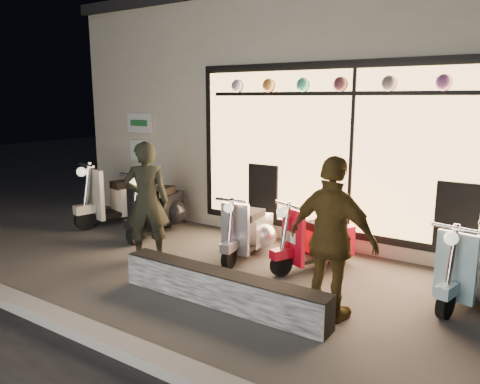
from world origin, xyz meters
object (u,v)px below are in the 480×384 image
at_px(graffiti_barrier, 221,288).
at_px(man, 147,202).
at_px(scooter_red, 321,241).
at_px(scooter_silver, 250,230).
at_px(woman, 332,240).

height_order(graffiti_barrier, man, man).
relative_size(graffiti_barrier, scooter_red, 2.08).
height_order(graffiti_barrier, scooter_silver, scooter_silver).
height_order(graffiti_barrier, scooter_red, scooter_red).
bearing_deg(woman, graffiti_barrier, 27.23).
bearing_deg(graffiti_barrier, man, 159.82).
height_order(graffiti_barrier, woman, woman).
height_order(scooter_red, woman, woman).
height_order(scooter_silver, man, man).
relative_size(graffiti_barrier, woman, 1.52).
bearing_deg(woman, scooter_red, -53.50).
distance_m(graffiti_barrier, scooter_silver, 1.84).
bearing_deg(scooter_red, woman, -37.55).
distance_m(scooter_silver, man, 1.59).
distance_m(graffiti_barrier, scooter_red, 1.85).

